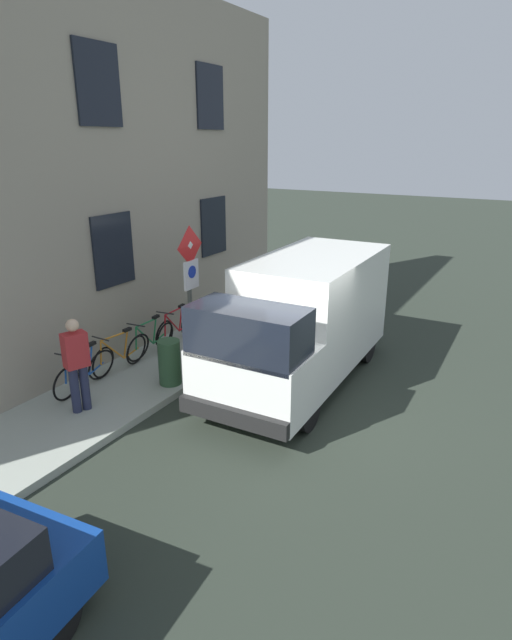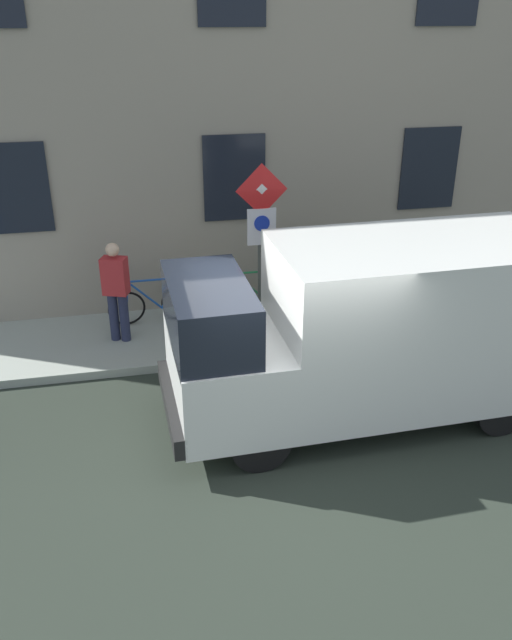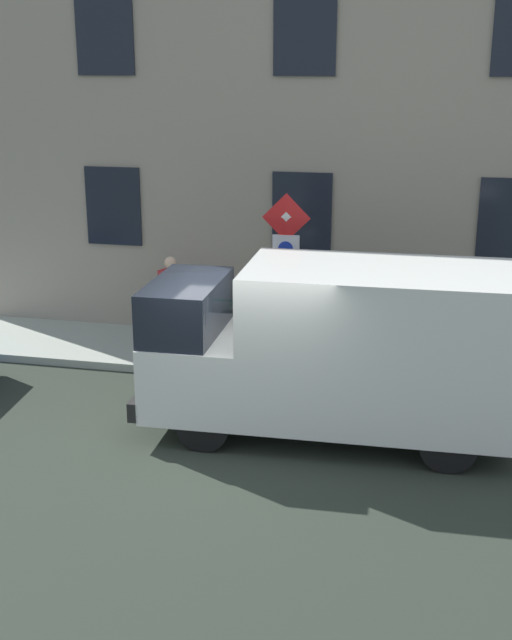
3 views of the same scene
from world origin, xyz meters
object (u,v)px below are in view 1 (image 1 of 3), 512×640
(sign_post_stacked, at_px, (191,281))
(litter_bin, at_px, (170,362))
(delivery_van, at_px, (303,319))
(bicycle_orange, at_px, (120,354))
(pedestrian, at_px, (77,362))
(bicycle_red, at_px, (177,327))
(bicycle_green, at_px, (150,340))
(bicycle_blue, at_px, (85,371))

(sign_post_stacked, bearing_deg, litter_bin, 77.12)
(delivery_van, bearing_deg, bicycle_orange, -63.21)
(bicycle_orange, distance_m, pedestrian, 1.79)
(bicycle_red, distance_m, bicycle_orange, 1.88)
(bicycle_green, xyz_separation_m, bicycle_blue, (-0.00, 1.88, 0.00))
(bicycle_green, bearing_deg, sign_post_stacked, 72.91)
(litter_bin, bearing_deg, bicycle_green, -34.94)
(bicycle_green, height_order, pedestrian, pedestrian)
(bicycle_green, bearing_deg, pedestrian, 7.26)
(bicycle_red, bearing_deg, bicycle_green, -7.11)
(sign_post_stacked, height_order, bicycle_orange, sign_post_stacked)
(bicycle_red, relative_size, bicycle_orange, 1.00)
(delivery_van, xyz_separation_m, bicycle_green, (3.31, 0.84, -0.82))
(sign_post_stacked, distance_m, bicycle_blue, 2.67)
(bicycle_green, bearing_deg, bicycle_blue, -5.84)
(delivery_van, height_order, bicycle_green, delivery_van)
(delivery_van, xyz_separation_m, pedestrian, (2.72, 3.37, -0.26))
(bicycle_red, distance_m, litter_bin, 2.22)
(bicycle_red, bearing_deg, sign_post_stacked, 41.86)
(sign_post_stacked, relative_size, bicycle_blue, 1.71)
(bicycle_blue, distance_m, litter_bin, 1.61)
(delivery_van, relative_size, bicycle_blue, 3.14)
(bicycle_green, xyz_separation_m, pedestrian, (-0.59, 2.53, 0.56))
(bicycle_red, bearing_deg, bicycle_orange, -7.13)
(bicycle_orange, bearing_deg, litter_bin, 93.90)
(pedestrian, distance_m, litter_bin, 1.84)
(bicycle_blue, bearing_deg, bicycle_orange, 173.17)
(bicycle_green, height_order, litter_bin, litter_bin)
(delivery_van, bearing_deg, sign_post_stacked, -61.14)
(delivery_van, height_order, bicycle_blue, delivery_van)
(delivery_van, xyz_separation_m, bicycle_blue, (3.31, 2.72, -0.82))
(pedestrian, relative_size, litter_bin, 1.91)
(sign_post_stacked, distance_m, litter_bin, 1.65)
(sign_post_stacked, distance_m, delivery_van, 2.35)
(sign_post_stacked, distance_m, bicycle_orange, 2.23)
(bicycle_green, relative_size, bicycle_orange, 1.00)
(sign_post_stacked, bearing_deg, bicycle_red, -41.04)
(bicycle_blue, bearing_deg, bicycle_green, 173.11)
(bicycle_orange, xyz_separation_m, litter_bin, (-1.26, -0.06, 0.08))
(litter_bin, bearing_deg, bicycle_blue, 38.37)
(bicycle_orange, relative_size, pedestrian, 1.00)
(sign_post_stacked, xyz_separation_m, delivery_van, (-1.91, -1.12, -0.78))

